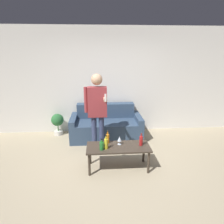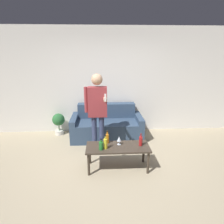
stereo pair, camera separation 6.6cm
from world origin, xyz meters
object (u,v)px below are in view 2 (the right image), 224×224
person_standing_front (97,107)px  couch (107,126)px  bottle_orange (107,138)px  coffee_table (118,149)px

person_standing_front → couch: bearing=75.1°
couch → bottle_orange: couch is taller
coffee_table → bottle_orange: 0.28m
couch → coffee_table: 1.45m
bottle_orange → person_standing_front: 0.71m
couch → coffee_table: (0.16, -1.44, 0.10)m
couch → coffee_table: bearing=-83.7°
bottle_orange → person_standing_front: (-0.19, 0.50, 0.47)m
couch → bottle_orange: size_ratio=7.18×
coffee_table → person_standing_front: (-0.37, 0.65, 0.61)m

